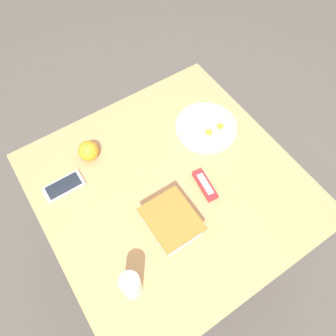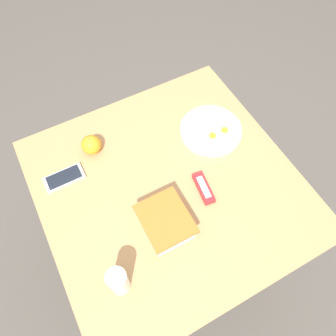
{
  "view_description": "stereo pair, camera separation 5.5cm",
  "coord_description": "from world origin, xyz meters",
  "px_view_note": "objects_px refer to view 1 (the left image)",
  "views": [
    {
      "loc": [
        -0.45,
        0.31,
        1.83
      ],
      "look_at": [
        0.05,
        -0.02,
        0.81
      ],
      "focal_mm": 35.0,
      "sensor_mm": 36.0,
      "label": 1
    },
    {
      "loc": [
        -0.47,
        0.26,
        1.83
      ],
      "look_at": [
        0.05,
        -0.02,
        0.81
      ],
      "focal_mm": 35.0,
      "sensor_mm": 36.0,
      "label": 2
    }
  ],
  "objects_px": {
    "food_container": "(171,223)",
    "candy_bar": "(205,185)",
    "rice_plate": "(206,125)",
    "drinking_glass": "(131,285)",
    "orange_fruit": "(88,151)",
    "cell_phone": "(64,186)"
  },
  "relations": [
    {
      "from": "candy_bar",
      "to": "cell_phone",
      "type": "xyz_separation_m",
      "value": [
        0.28,
        0.42,
        -0.0
      ]
    },
    {
      "from": "rice_plate",
      "to": "candy_bar",
      "type": "relative_size",
      "value": 1.89
    },
    {
      "from": "food_container",
      "to": "cell_phone",
      "type": "bearing_deg",
      "value": 35.31
    },
    {
      "from": "drinking_glass",
      "to": "cell_phone",
      "type": "bearing_deg",
      "value": 3.69
    },
    {
      "from": "food_container",
      "to": "rice_plate",
      "type": "relative_size",
      "value": 0.74
    },
    {
      "from": "rice_plate",
      "to": "drinking_glass",
      "type": "xyz_separation_m",
      "value": [
        -0.37,
        0.55,
        0.04
      ]
    },
    {
      "from": "food_container",
      "to": "drinking_glass",
      "type": "height_order",
      "value": "drinking_glass"
    },
    {
      "from": "rice_plate",
      "to": "drinking_glass",
      "type": "distance_m",
      "value": 0.67
    },
    {
      "from": "food_container",
      "to": "cell_phone",
      "type": "height_order",
      "value": "food_container"
    },
    {
      "from": "candy_bar",
      "to": "drinking_glass",
      "type": "height_order",
      "value": "drinking_glass"
    },
    {
      "from": "orange_fruit",
      "to": "drinking_glass",
      "type": "height_order",
      "value": "drinking_glass"
    },
    {
      "from": "food_container",
      "to": "candy_bar",
      "type": "xyz_separation_m",
      "value": [
        0.06,
        -0.18,
        -0.02
      ]
    },
    {
      "from": "rice_plate",
      "to": "cell_phone",
      "type": "distance_m",
      "value": 0.59
    },
    {
      "from": "orange_fruit",
      "to": "rice_plate",
      "type": "bearing_deg",
      "value": -106.87
    },
    {
      "from": "candy_bar",
      "to": "drinking_glass",
      "type": "relative_size",
      "value": 1.08
    },
    {
      "from": "candy_bar",
      "to": "cell_phone",
      "type": "relative_size",
      "value": 0.9
    },
    {
      "from": "food_container",
      "to": "orange_fruit",
      "type": "distance_m",
      "value": 0.41
    },
    {
      "from": "rice_plate",
      "to": "food_container",
      "type": "bearing_deg",
      "value": 127.83
    },
    {
      "from": "orange_fruit",
      "to": "cell_phone",
      "type": "height_order",
      "value": "orange_fruit"
    },
    {
      "from": "orange_fruit",
      "to": "cell_phone",
      "type": "relative_size",
      "value": 0.52
    },
    {
      "from": "food_container",
      "to": "drinking_glass",
      "type": "bearing_deg",
      "value": 115.99
    },
    {
      "from": "orange_fruit",
      "to": "rice_plate",
      "type": "height_order",
      "value": "orange_fruit"
    }
  ]
}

